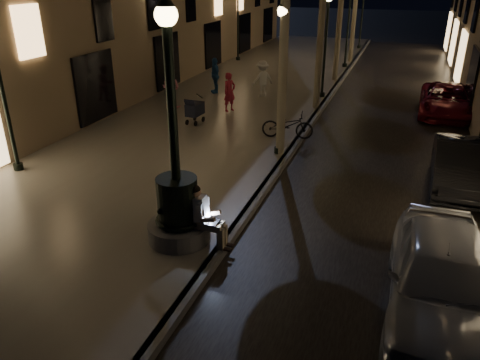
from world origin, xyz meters
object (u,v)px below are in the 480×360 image
at_px(lamp_left_b, 166,29).
at_px(pedestrian_pink, 171,88).
at_px(lamp_left_c, 238,12).
at_px(pedestrian_red, 230,92).
at_px(fountain_lamppost, 177,199).
at_px(bicycle, 287,125).
at_px(stroller, 195,109).
at_px(lamp_curb_b, 326,31).
at_px(lamp_curb_d, 363,6).
at_px(seated_man_laptop, 204,214).
at_px(lamp_curb_c, 349,16).
at_px(car_second, 459,165).
at_px(car_third, 447,100).
at_px(car_front, 441,278).
at_px(pedestrian_white, 262,79).
at_px(pedestrian_blue, 215,75).
at_px(lamp_curb_a, 282,60).

relative_size(lamp_left_b, pedestrian_pink, 2.87).
xyz_separation_m(lamp_left_c, pedestrian_red, (3.79, -11.77, -2.22)).
distance_m(fountain_lamppost, bicycle, 7.62).
bearing_deg(lamp_left_b, stroller, -51.41).
bearing_deg(lamp_curb_b, lamp_curb_d, 90.00).
height_order(seated_man_laptop, lamp_curb_c, lamp_curb_c).
height_order(seated_man_laptop, pedestrian_pink, pedestrian_pink).
bearing_deg(pedestrian_red, fountain_lamppost, -134.25).
xyz_separation_m(fountain_lamppost, car_second, (6.14, 5.60, -0.55)).
relative_size(stroller, car_third, 0.25).
height_order(lamp_left_b, car_front, lamp_left_b).
bearing_deg(pedestrian_white, lamp_curb_b, 152.28).
xyz_separation_m(lamp_left_b, lamp_left_c, (0.00, 10.00, 0.00)).
bearing_deg(fountain_lamppost, lamp_left_b, 118.07).
bearing_deg(lamp_curb_b, lamp_left_c, 131.59).
height_order(lamp_curb_d, lamp_left_c, same).
xyz_separation_m(stroller, pedestrian_pink, (-1.96, 1.87, 0.26)).
bearing_deg(lamp_curb_b, fountain_lamppost, -92.86).
distance_m(lamp_curb_c, car_front, 23.12).
height_order(lamp_curb_d, car_front, lamp_curb_d).
distance_m(lamp_left_c, car_third, 15.50).
bearing_deg(seated_man_laptop, lamp_left_c, 107.68).
bearing_deg(lamp_curb_c, pedestrian_blue, -119.78).
distance_m(lamp_curb_a, car_third, 9.51).
height_order(stroller, pedestrian_white, pedestrian_white).
bearing_deg(pedestrian_pink, lamp_left_b, -60.32).
xyz_separation_m(lamp_curb_b, car_front, (4.72, -14.50, -2.46)).
bearing_deg(stroller, lamp_left_c, 107.05).
height_order(fountain_lamppost, lamp_left_c, fountain_lamppost).
relative_size(lamp_curb_c, lamp_left_b, 1.00).
relative_size(car_front, pedestrian_pink, 2.70).
relative_size(fountain_lamppost, lamp_curb_b, 1.08).
relative_size(lamp_left_c, stroller, 4.19).
bearing_deg(car_third, bicycle, -132.66).
distance_m(lamp_curb_a, lamp_curb_b, 8.00).
relative_size(lamp_curb_a, pedestrian_pink, 2.87).
height_order(seated_man_laptop, car_front, seated_man_laptop).
relative_size(lamp_curb_c, pedestrian_white, 2.84).
bearing_deg(pedestrian_red, pedestrian_pink, 127.91).
distance_m(lamp_curb_b, lamp_curb_c, 8.00).
relative_size(seated_man_laptop, lamp_curb_d, 0.29).
bearing_deg(stroller, bicycle, -2.86).
relative_size(lamp_curb_c, car_third, 1.03).
distance_m(lamp_curb_a, pedestrian_white, 7.90).
height_order(lamp_curb_a, pedestrian_pink, lamp_curb_a).
distance_m(seated_man_laptop, car_second, 7.87).
bearing_deg(lamp_curb_d, fountain_lamppost, -91.34).
bearing_deg(bicycle, stroller, 74.14).
height_order(stroller, car_front, car_front).
relative_size(seated_man_laptop, pedestrian_white, 0.83).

